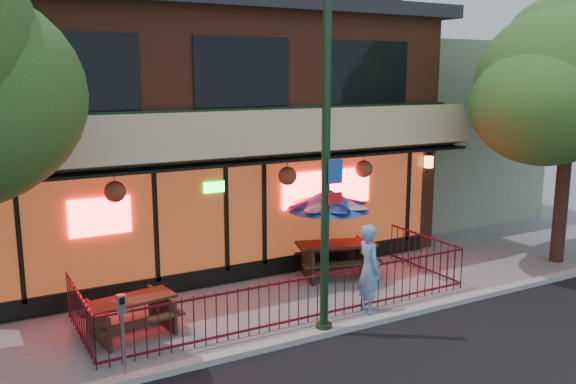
# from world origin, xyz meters

# --- Properties ---
(ground) EXTENTS (80.00, 80.00, 0.00)m
(ground) POSITION_xyz_m (0.00, 0.00, 0.00)
(ground) COLOR gray
(ground) RESTS_ON ground
(curb) EXTENTS (80.00, 0.25, 0.12)m
(curb) POSITION_xyz_m (0.00, -0.50, 0.06)
(curb) COLOR #999993
(curb) RESTS_ON ground
(restaurant_building) EXTENTS (12.96, 9.49, 8.05)m
(restaurant_building) POSITION_xyz_m (0.00, 7.11, 4.13)
(restaurant_building) COLOR brown
(restaurant_building) RESTS_ON ground
(neighbor_building) EXTENTS (6.00, 7.00, 6.00)m
(neighbor_building) POSITION_xyz_m (9.00, 7.70, 3.00)
(neighbor_building) COLOR gray
(neighbor_building) RESTS_ON ground
(patio_fence) EXTENTS (8.44, 2.62, 1.00)m
(patio_fence) POSITION_xyz_m (0.00, 0.50, 0.63)
(patio_fence) COLOR #470F1A
(patio_fence) RESTS_ON ground
(street_light) EXTENTS (0.43, 0.32, 7.00)m
(street_light) POSITION_xyz_m (0.00, -0.40, 3.15)
(street_light) COLOR #16311C
(street_light) RESTS_ON ground
(street_tree_right) EXTENTS (4.80, 4.80, 7.02)m
(street_tree_right) POSITION_xyz_m (8.04, 0.59, 4.96)
(street_tree_right) COLOR #38251C
(street_tree_right) RESTS_ON ground
(picnic_table_left) EXTENTS (1.84, 1.51, 0.72)m
(picnic_table_left) POSITION_xyz_m (-3.27, 1.40, 0.47)
(picnic_table_left) COLOR #3B2315
(picnic_table_left) RESTS_ON ground
(picnic_table_right) EXTENTS (2.31, 2.02, 0.84)m
(picnic_table_right) POSITION_xyz_m (2.14, 2.40, 0.55)
(picnic_table_right) COLOR #322111
(picnic_table_right) RESTS_ON ground
(patio_umbrella) EXTENTS (2.02, 2.02, 2.31)m
(patio_umbrella) POSITION_xyz_m (1.88, 2.40, 1.97)
(patio_umbrella) COLOR gray
(patio_umbrella) RESTS_ON ground
(pedestrian) EXTENTS (0.57, 0.77, 1.92)m
(pedestrian) POSITION_xyz_m (1.38, 0.03, 0.96)
(pedestrian) COLOR #6497C9
(pedestrian) RESTS_ON ground
(parking_meter_near) EXTENTS (0.13, 0.12, 1.49)m
(parking_meter_near) POSITION_xyz_m (-3.86, -0.40, 1.01)
(parking_meter_near) COLOR gray
(parking_meter_near) RESTS_ON ground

